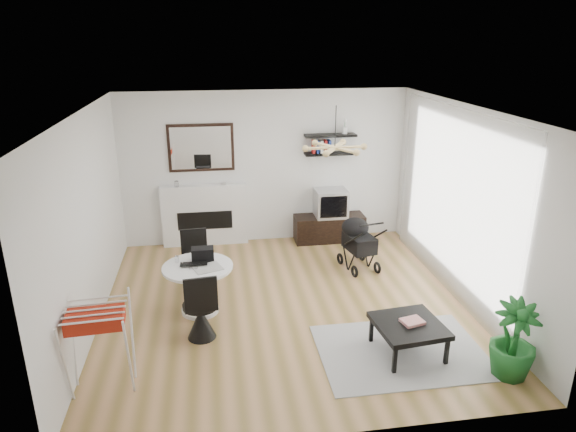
{
  "coord_description": "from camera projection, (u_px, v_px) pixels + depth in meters",
  "views": [
    {
      "loc": [
        -0.94,
        -6.27,
        3.57
      ],
      "look_at": [
        0.08,
        0.4,
        1.18
      ],
      "focal_mm": 32.0,
      "sensor_mm": 36.0,
      "label": 1
    }
  ],
  "objects": [
    {
      "name": "wall_left",
      "position": [
        87.0,
        224.0,
        6.36
      ],
      "size": [
        0.0,
        5.0,
        5.0
      ],
      "primitive_type": "plane",
      "rotation": [
        1.57,
        0.0,
        1.57
      ],
      "color": "white",
      "rests_on": "floor"
    },
    {
      "name": "fireplace",
      "position": [
        204.0,
        208.0,
        9.04
      ],
      "size": [
        1.5,
        0.17,
        2.16
      ],
      "color": "white",
      "rests_on": "floor"
    },
    {
      "name": "newspaper",
      "position": [
        207.0,
        268.0,
        6.71
      ],
      "size": [
        0.44,
        0.4,
        0.01
      ],
      "primitive_type": "cube",
      "rotation": [
        0.0,
        0.0,
        0.35
      ],
      "color": "beige",
      "rests_on": "dining_table"
    },
    {
      "name": "pendant_lamp",
      "position": [
        335.0,
        148.0,
        6.83
      ],
      "size": [
        0.9,
        0.9,
        0.1
      ],
      "primitive_type": null,
      "color": "tan",
      "rests_on": "ceiling"
    },
    {
      "name": "drinking_glass",
      "position": [
        177.0,
        259.0,
        6.87
      ],
      "size": [
        0.06,
        0.06,
        0.09
      ],
      "primitive_type": "cylinder",
      "color": "white",
      "rests_on": "dining_table"
    },
    {
      "name": "chair_far",
      "position": [
        196.0,
        271.0,
        7.55
      ],
      "size": [
        0.42,
        0.44,
        0.89
      ],
      "rotation": [
        0.0,
        0.0,
        0.07
      ],
      "color": "black",
      "rests_on": "floor"
    },
    {
      "name": "shelf_lower",
      "position": [
        330.0,
        153.0,
        9.0
      ],
      "size": [
        0.9,
        0.25,
        0.04
      ],
      "primitive_type": "cube",
      "color": "black",
      "rests_on": "wall_back"
    },
    {
      "name": "wall_right",
      "position": [
        465.0,
        205.0,
        7.07
      ],
      "size": [
        0.0,
        5.0,
        5.0
      ],
      "primitive_type": "plane",
      "rotation": [
        1.57,
        0.0,
        -1.57
      ],
      "color": "white",
      "rests_on": "floor"
    },
    {
      "name": "wall_back",
      "position": [
        265.0,
        168.0,
        9.05
      ],
      "size": [
        5.0,
        0.0,
        5.0
      ],
      "primitive_type": "plane",
      "rotation": [
        1.57,
        0.0,
        0.0
      ],
      "color": "white",
      "rests_on": "floor"
    },
    {
      "name": "magazines",
      "position": [
        412.0,
        321.0,
        5.97
      ],
      "size": [
        0.29,
        0.25,
        0.04
      ],
      "primitive_type": "cube",
      "rotation": [
        0.0,
        0.0,
        0.23
      ],
      "color": "#DC3A37",
      "rests_on": "coffee_table"
    },
    {
      "name": "sheer_curtain",
      "position": [
        452.0,
        201.0,
        7.25
      ],
      "size": [
        0.04,
        3.6,
        2.6
      ],
      "primitive_type": "cube",
      "color": "white",
      "rests_on": "wall_right"
    },
    {
      "name": "coffee_table",
      "position": [
        409.0,
        327.0,
        5.98
      ],
      "size": [
        0.83,
        0.83,
        0.39
      ],
      "rotation": [
        0.0,
        0.0,
        0.1
      ],
      "color": "black",
      "rests_on": "rug"
    },
    {
      "name": "potted_plant",
      "position": [
        513.0,
        340.0,
        5.55
      ],
      "size": [
        0.54,
        0.54,
        0.9
      ],
      "primitive_type": "imported",
      "rotation": [
        0.0,
        0.0,
        -0.08
      ],
      "color": "#1C6324",
      "rests_on": "floor"
    },
    {
      "name": "black_bag",
      "position": [
        203.0,
        254.0,
        6.93
      ],
      "size": [
        0.3,
        0.18,
        0.18
      ],
      "primitive_type": "cube",
      "rotation": [
        0.0,
        0.0,
        0.02
      ],
      "color": "black",
      "rests_on": "dining_table"
    },
    {
      "name": "drying_rack",
      "position": [
        100.0,
        347.0,
        5.32
      ],
      "size": [
        0.69,
        0.65,
        0.97
      ],
      "rotation": [
        0.0,
        0.0,
        0.06
      ],
      "color": "white",
      "rests_on": "floor"
    },
    {
      "name": "ceiling",
      "position": [
        286.0,
        110.0,
        6.27
      ],
      "size": [
        5.0,
        5.0,
        0.0
      ],
      "primitive_type": "plane",
      "color": "white",
      "rests_on": "wall_back"
    },
    {
      "name": "chair_near",
      "position": [
        201.0,
        317.0,
        6.31
      ],
      "size": [
        0.44,
        0.45,
        0.91
      ],
      "rotation": [
        0.0,
        0.0,
        3.26
      ],
      "color": "black",
      "rests_on": "floor"
    },
    {
      "name": "crt_tv",
      "position": [
        331.0,
        203.0,
        9.2
      ],
      "size": [
        0.56,
        0.49,
        0.49
      ],
      "color": "#B8B8BA",
      "rests_on": "tv_console"
    },
    {
      "name": "stroller",
      "position": [
        358.0,
        245.0,
        8.23
      ],
      "size": [
        0.58,
        0.79,
        0.9
      ],
      "rotation": [
        0.0,
        0.0,
        0.2
      ],
      "color": "black",
      "rests_on": "floor"
    },
    {
      "name": "dining_table",
      "position": [
        199.0,
        282.0,
        6.86
      ],
      "size": [
        0.93,
        0.93,
        0.68
      ],
      "color": "white",
      "rests_on": "floor"
    },
    {
      "name": "shelf_upper",
      "position": [
        330.0,
        135.0,
        8.9
      ],
      "size": [
        0.9,
        0.25,
        0.04
      ],
      "primitive_type": "cube",
      "color": "black",
      "rests_on": "wall_back"
    },
    {
      "name": "rug",
      "position": [
        401.0,
        351.0,
        6.11
      ],
      "size": [
        1.95,
        1.41,
        0.01
      ],
      "primitive_type": "cube",
      "color": "#AEAEAE",
      "rests_on": "floor"
    },
    {
      "name": "laptop",
      "position": [
        194.0,
        266.0,
        6.74
      ],
      "size": [
        0.36,
        0.24,
        0.03
      ],
      "primitive_type": "imported",
      "rotation": [
        0.0,
        0.0,
        -0.03
      ],
      "color": "black",
      "rests_on": "dining_table"
    },
    {
      "name": "tv_console",
      "position": [
        329.0,
        228.0,
        9.36
      ],
      "size": [
        1.26,
        0.44,
        0.47
      ],
      "primitive_type": "cube",
      "color": "black",
      "rests_on": "floor"
    },
    {
      "name": "floor",
      "position": [
        287.0,
        305.0,
        7.17
      ],
      "size": [
        5.0,
        5.0,
        0.0
      ],
      "primitive_type": "plane",
      "color": "olive",
      "rests_on": "ground"
    }
  ]
}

